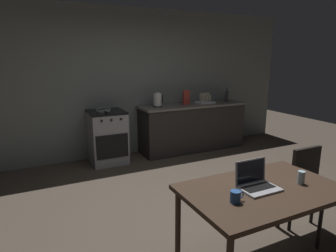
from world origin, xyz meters
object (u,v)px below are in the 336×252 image
at_px(chair, 313,186).
at_px(cereal_box, 186,97).
at_px(stove_oven, 107,137).
at_px(laptop, 257,183).
at_px(coffee_mug, 236,197).
at_px(bottle, 227,95).
at_px(dining_table, 263,196).
at_px(drinking_glass, 301,177).
at_px(electric_kettle, 158,100).
at_px(dish_rack, 205,101).
at_px(frying_pan, 103,110).

distance_m(chair, cereal_box, 3.11).
xyz_separation_m(stove_oven, laptop, (0.43, -3.17, 0.32)).
bearing_deg(stove_oven, coffee_mug, -87.93).
bearing_deg(bottle, laptop, -123.31).
distance_m(dining_table, laptop, 0.13).
height_order(coffee_mug, drinking_glass, drinking_glass).
distance_m(bottle, cereal_box, 0.91).
xyz_separation_m(chair, bottle, (1.15, 2.99, 0.53)).
xyz_separation_m(coffee_mug, cereal_box, (1.46, 3.32, 0.27)).
xyz_separation_m(laptop, coffee_mug, (-0.32, -0.12, 0.00)).
bearing_deg(electric_kettle, stove_oven, -179.85).
bearing_deg(chair, laptop, 178.24).
xyz_separation_m(coffee_mug, drinking_glass, (0.73, 0.02, 0.01)).
bearing_deg(coffee_mug, stove_oven, 92.07).
relative_size(bottle, dish_rack, 0.84).
bearing_deg(chair, frying_pan, 104.25).
bearing_deg(bottle, electric_kettle, 178.12).
bearing_deg(drinking_glass, stove_oven, 104.47).
xyz_separation_m(coffee_mug, dish_rack, (1.88, 3.30, 0.18)).
distance_m(chair, coffee_mug, 1.27).
relative_size(bottle, drinking_glass, 2.50).
height_order(chair, cereal_box, cereal_box).
bearing_deg(bottle, cereal_box, 175.61).
distance_m(drinking_glass, dish_rack, 3.48).
bearing_deg(dish_rack, stove_oven, -179.93).
distance_m(dining_table, bottle, 3.75).
bearing_deg(stove_oven, dish_rack, 0.07).
distance_m(stove_oven, frying_pan, 0.49).
bearing_deg(laptop, dining_table, -29.97).
height_order(electric_kettle, dish_rack, electric_kettle).
bearing_deg(bottle, coffee_mug, -126.14).
xyz_separation_m(chair, cereal_box, (0.24, 3.06, 0.53)).
height_order(laptop, electric_kettle, electric_kettle).
relative_size(dining_table, coffee_mug, 11.37).
distance_m(bottle, drinking_glass, 3.63).
relative_size(laptop, frying_pan, 0.75).
distance_m(dining_table, frying_pan, 3.23).
xyz_separation_m(dining_table, electric_kettle, (0.47, 3.20, 0.38)).
bearing_deg(electric_kettle, frying_pan, -178.39).
xyz_separation_m(dining_table, dish_rack, (1.51, 3.20, 0.30)).
distance_m(chair, frying_pan, 3.34).
height_order(laptop, cereal_box, cereal_box).
xyz_separation_m(frying_pan, coffee_mug, (0.17, -3.27, -0.16)).
relative_size(chair, drinking_glass, 7.89).
distance_m(laptop, dish_rack, 3.55).
bearing_deg(dish_rack, drinking_glass, -109.41).
bearing_deg(drinking_glass, laptop, 166.45).
xyz_separation_m(chair, drinking_glass, (-0.49, -0.24, 0.27)).
bearing_deg(cereal_box, bottle, -4.39).
bearing_deg(dish_rack, cereal_box, 177.27).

